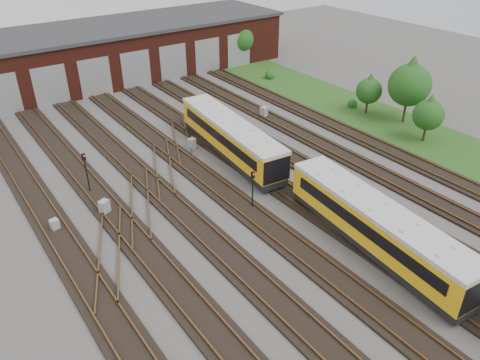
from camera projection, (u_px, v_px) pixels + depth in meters
ground at (315, 235)px, 31.37m from camera, size 120.00×120.00×0.00m
track_network at (307, 231)px, 31.65m from camera, size 30.40×70.00×0.33m
maintenance_shed at (92, 54)px, 57.71m from camera, size 51.00×12.50×6.35m
grass_verge at (382, 121)px, 47.90m from camera, size 8.00×55.00×0.05m
metro_train at (376, 226)px, 29.17m from camera, size 3.96×46.43×2.94m
signal_mast_0 at (86, 168)px, 34.94m from camera, size 0.30×0.29×3.36m
signal_mast_1 at (253, 185)px, 33.19m from camera, size 0.26×0.24×3.05m
signal_mast_2 at (201, 109)px, 46.03m from camera, size 0.24×0.23×2.81m
signal_mast_3 at (239, 135)px, 40.30m from camera, size 0.30×0.29×3.09m
relay_cabinet_0 at (55, 225)px, 31.61m from camera, size 0.62×0.55×0.90m
relay_cabinet_1 at (105, 207)px, 33.28m from camera, size 0.84×0.78×1.11m
relay_cabinet_2 at (192, 144)px, 42.12m from camera, size 0.74×0.66×1.07m
relay_cabinet_3 at (260, 155)px, 40.29m from camera, size 0.73×0.63×1.13m
relay_cabinet_4 at (264, 112)px, 48.46m from camera, size 0.81×0.73×1.15m
tree_0 at (241, 36)px, 63.53m from camera, size 3.52×3.52×5.84m
tree_1 at (369, 88)px, 48.24m from camera, size 2.66×2.66×4.41m
tree_2 at (411, 80)px, 45.46m from camera, size 4.16×4.16×6.89m
tree_3 at (429, 112)px, 42.35m from camera, size 2.80×2.80×4.64m
bush_1 at (353, 103)px, 51.00m from camera, size 1.04×1.04×1.04m
bush_2 at (270, 74)px, 59.31m from camera, size 1.23×1.23×1.23m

